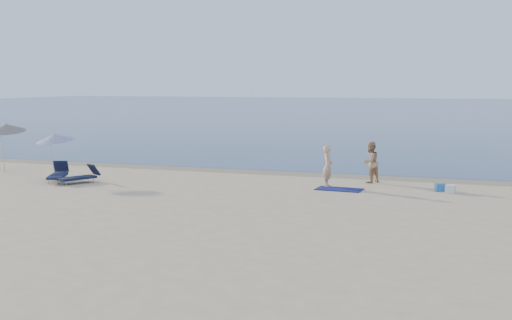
{
  "coord_description": "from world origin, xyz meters",
  "views": [
    {
      "loc": [
        8.17,
        -9.32,
        4.19
      ],
      "look_at": [
        -0.43,
        16.0,
        1.0
      ],
      "focal_mm": 45.0,
      "sensor_mm": 36.0,
      "label": 1
    }
  ],
  "objects_px": {
    "person_left": "(328,166)",
    "blue_cooler": "(441,187)",
    "umbrella_near": "(55,137)",
    "person_right": "(370,162)"
  },
  "relations": [
    {
      "from": "blue_cooler",
      "to": "umbrella_near",
      "type": "distance_m",
      "value": 16.39
    },
    {
      "from": "blue_cooler",
      "to": "umbrella_near",
      "type": "xyz_separation_m",
      "value": [
        -16.15,
        -2.23,
        1.71
      ]
    },
    {
      "from": "person_left",
      "to": "person_right",
      "type": "distance_m",
      "value": 2.24
    },
    {
      "from": "person_right",
      "to": "person_left",
      "type": "bearing_deg",
      "value": -7.67
    },
    {
      "from": "person_left",
      "to": "person_right",
      "type": "relative_size",
      "value": 0.97
    },
    {
      "from": "person_right",
      "to": "blue_cooler",
      "type": "height_order",
      "value": "person_right"
    },
    {
      "from": "person_right",
      "to": "umbrella_near",
      "type": "height_order",
      "value": "umbrella_near"
    },
    {
      "from": "person_left",
      "to": "blue_cooler",
      "type": "distance_m",
      "value": 4.51
    },
    {
      "from": "person_right",
      "to": "blue_cooler",
      "type": "bearing_deg",
      "value": 99.54
    },
    {
      "from": "umbrella_near",
      "to": "person_right",
      "type": "bearing_deg",
      "value": 28.5
    }
  ]
}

